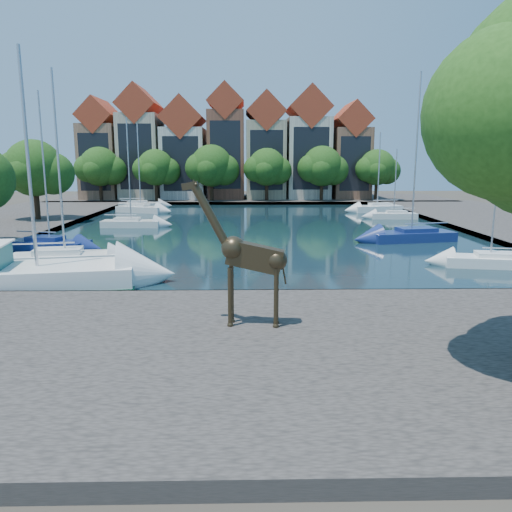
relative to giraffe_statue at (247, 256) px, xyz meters
The scene contains 28 objects.
ground 5.93m from the giraffe_statue, 78.13° to the left, with size 160.00×160.00×0.00m, color #38332B.
water_basin 29.15m from the giraffe_statue, 87.93° to the left, with size 38.00×50.00×0.08m, color black.
near_quay 3.62m from the giraffe_statue, 62.75° to the right, with size 50.00×14.00×0.50m, color #4D4743.
far_quay 61.05m from the giraffe_statue, 89.02° to the left, with size 60.00×16.00×0.50m, color #4D4743.
townhouse_west_end 64.94m from the giraffe_statue, 109.81° to the left, with size 5.44×9.18×14.93m.
townhouse_west_mid 63.22m from the giraffe_statue, 104.67° to the left, with size 5.94×9.18×16.79m.
townhouse_west_inner 61.84m from the giraffe_statue, 98.82° to the left, with size 6.43×9.18×15.15m.
townhouse_center 61.26m from the giraffe_statue, 92.78° to the left, with size 5.44×9.18×16.93m.
townhouse_east_inner 61.21m from the giraffe_statue, 87.14° to the left, with size 5.94×9.18×15.79m.
townhouse_east_mid 61.91m from the giraffe_statue, 81.10° to the left, with size 6.43×9.18×16.65m.
townhouse_east_end 63.17m from the giraffe_statue, 75.25° to the left, with size 5.44×9.18×14.43m.
far_tree_far_west 59.29m from the giraffe_statue, 110.60° to the left, with size 7.28×5.60×7.68m.
far_tree_west 56.97m from the giraffe_statue, 103.05° to the left, with size 6.76×5.20×7.36m.
far_tree_mid_west 55.72m from the giraffe_statue, 94.99° to the left, with size 7.80×6.00×8.00m.
far_tree_mid_east 55.59m from the giraffe_statue, 86.76° to the left, with size 7.02×5.40×7.52m.
far_tree_east 56.62m from the giraffe_statue, 78.63° to the left, with size 7.54×5.80×7.84m.
far_tree_far_east 58.71m from the giraffe_statue, 70.96° to the left, with size 6.76×5.20×7.36m.
side_tree_left_far 39.08m from the giraffe_statue, 122.32° to the left, with size 7.28×5.60×7.88m.
giraffe_statue is the anchor object (origin of this frame).
sailboat_left_a 16.65m from the giraffe_statue, 131.65° to the left, with size 6.54×3.21×11.45m.
sailboat_left_b 22.70m from the giraffe_statue, 128.19° to the left, with size 5.86×3.19×10.92m.
sailboat_left_c 32.05m from the giraffe_statue, 110.05° to the left, with size 5.50×2.04×10.13m.
sailboat_left_d 45.15m from the giraffe_statue, 106.45° to the left, with size 6.22×4.03×10.47m.
sailboat_left_e 50.98m from the giraffe_statue, 105.91° to the left, with size 5.94×2.97×9.34m.
sailboat_right_a 18.89m from the giraffe_statue, 38.37° to the left, with size 5.54×2.81×8.31m.
sailboat_right_b 25.01m from the giraffe_statue, 58.39° to the left, with size 7.02×3.54×12.78m.
sailboat_right_c 39.65m from the giraffe_statue, 66.08° to the left, with size 4.92×1.88×7.43m.
sailboat_right_d 46.06m from the giraffe_statue, 69.59° to the left, with size 6.16×3.10×9.51m.
Camera 1 is at (-1.08, -22.44, 6.47)m, focal length 35.00 mm.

